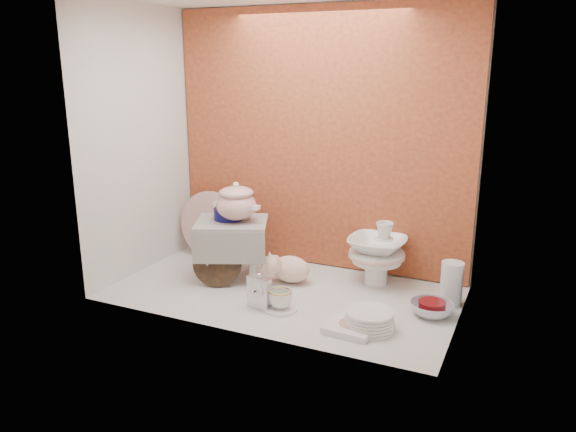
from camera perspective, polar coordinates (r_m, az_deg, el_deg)
name	(u,v)px	position (r m, az deg, el deg)	size (l,w,h in m)	color
ground	(283,292)	(3.00, -0.51, -7.81)	(1.80, 1.80, 0.00)	silver
niche_shell	(297,113)	(2.93, 0.97, 10.46)	(1.86, 1.03, 1.53)	#B65E2D
step_stool	(232,249)	(3.17, -5.71, -3.39)	(0.39, 0.34, 0.33)	silver
soup_tureen	(236,202)	(3.09, -5.30, 1.48)	(0.26, 0.26, 0.22)	white
cobalt_bowl	(229,214)	(3.15, -6.09, 0.23)	(0.17, 0.17, 0.06)	#0B0A4C
floral_platter	(210,225)	(3.50, -7.98, -0.90)	(0.42, 0.07, 0.42)	white
blue_white_vase	(215,243)	(3.47, -7.45, -2.76)	(0.21, 0.21, 0.22)	white
lacquer_tray	(217,262)	(3.08, -7.24, -4.71)	(0.27, 0.10, 0.26)	black
mantel_clock	(259,291)	(2.79, -2.96, -7.66)	(0.13, 0.04, 0.18)	silver
plush_pig	(291,269)	(3.10, 0.30, -5.41)	(0.28, 0.19, 0.16)	beige
teacup_saucer	(281,309)	(2.80, -0.76, -9.44)	(0.17, 0.17, 0.01)	white
gold_rim_teacup	(281,299)	(2.78, -0.76, -8.46)	(0.12, 0.12, 0.09)	white
lattice_dish	(352,326)	(2.62, 6.51, -11.16)	(0.22, 0.22, 0.03)	white
dinner_plate_stack	(369,320)	(2.62, 8.32, -10.47)	(0.24, 0.24, 0.09)	white
crystal_bowl	(432,309)	(2.82, 14.48, -9.18)	(0.21, 0.21, 0.07)	silver
clear_glass_vase	(451,284)	(2.94, 16.37, -6.64)	(0.11, 0.11, 0.22)	silver
porcelain_tower	(377,253)	(3.10, 9.07, -3.71)	(0.31, 0.31, 0.36)	white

